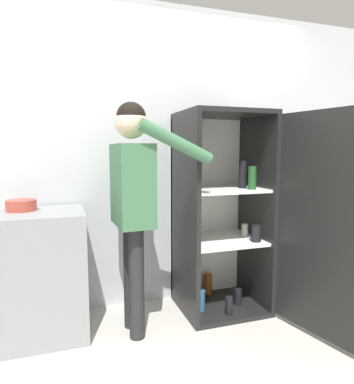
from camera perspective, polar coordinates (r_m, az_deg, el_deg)
The scene contains 6 objects.
ground_plane at distance 2.49m, azimuth 6.31°, elevation -25.40°, with size 12.00×12.00×0.00m, color beige.
wall_back at distance 3.03m, azimuth -1.18°, elevation 5.83°, with size 7.00×0.06×2.55m.
refrigerator at distance 2.82m, azimuth 10.13°, elevation -3.91°, with size 0.87×1.28×1.64m.
person at distance 2.43m, azimuth -7.27°, elevation 0.48°, with size 0.64×0.56×1.66m.
counter at distance 2.71m, azimuth -21.21°, elevation -12.51°, with size 0.58×0.57×0.91m.
bowl at distance 2.67m, azimuth -24.53°, elevation -2.03°, with size 0.21×0.21×0.08m.
Camera 1 is at (-0.90, -1.91, 1.33)m, focal length 32.00 mm.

